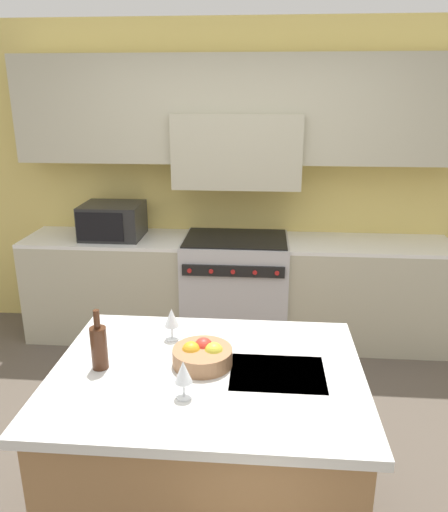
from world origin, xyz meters
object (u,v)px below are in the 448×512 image
at_px(wine_glass_far, 172,319).
at_px(wine_glass_near, 183,373).
at_px(wine_bottle, 99,346).
at_px(range_stove, 235,289).
at_px(microwave, 113,221).
at_px(fruit_bowl, 203,355).

bearing_deg(wine_glass_far, wine_glass_near, -74.40).
bearing_deg(wine_bottle, range_stove, 76.81).
relative_size(range_stove, microwave, 1.85).
bearing_deg(microwave, wine_bottle, -74.97).
height_order(range_stove, wine_glass_near, wine_glass_near).
xyz_separation_m(range_stove, wine_glass_far, (-0.22, -1.81, 0.56)).
relative_size(microwave, fruit_bowl, 1.83).
distance_m(range_stove, wine_bottle, 2.23).
bearing_deg(wine_glass_far, fruit_bowl, -51.12).
height_order(microwave, wine_glass_near, microwave).
bearing_deg(range_stove, microwave, 179.00).
distance_m(microwave, wine_bottle, 2.20).
bearing_deg(wine_bottle, fruit_bowl, 8.74).
bearing_deg(fruit_bowl, wine_glass_far, 128.88).
xyz_separation_m(wine_bottle, fruit_bowl, (0.46, 0.07, -0.06)).
height_order(wine_bottle, wine_glass_near, wine_bottle).
height_order(microwave, wine_glass_far, microwave).
bearing_deg(range_stove, wine_bottle, -103.19).
bearing_deg(fruit_bowl, wine_glass_near, -99.27).
relative_size(microwave, wine_glass_far, 3.01).
distance_m(wine_bottle, fruit_bowl, 0.47).
bearing_deg(wine_glass_near, fruit_bowl, 80.73).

